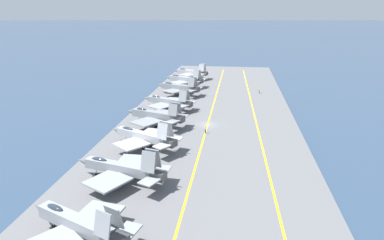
% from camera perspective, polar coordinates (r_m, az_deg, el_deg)
% --- Properties ---
extents(ground_plane, '(2000.00, 2000.00, 0.00)m').
position_cam_1_polar(ground_plane, '(83.93, 2.61, -1.02)').
color(ground_plane, '#2D425B').
extents(carrier_deck, '(183.66, 43.57, 0.40)m').
position_cam_1_polar(carrier_deck, '(83.87, 2.62, -0.89)').
color(carrier_deck, slate).
rests_on(carrier_deck, ground).
extents(deck_stripe_foul_line, '(165.22, 5.87, 0.01)m').
position_cam_1_polar(deck_stripe_foul_line, '(83.68, 10.82, -1.10)').
color(deck_stripe_foul_line, yellow).
rests_on(deck_stripe_foul_line, carrier_deck).
extents(deck_stripe_centerline, '(165.30, 0.36, 0.01)m').
position_cam_1_polar(deck_stripe_centerline, '(83.80, 2.62, -0.76)').
color(deck_stripe_centerline, yellow).
rests_on(deck_stripe_centerline, carrier_deck).
extents(parked_jet_nearest, '(12.61, 15.68, 6.14)m').
position_cam_1_polar(parked_jet_nearest, '(44.63, -18.55, -16.05)').
color(parked_jet_nearest, gray).
rests_on(parked_jet_nearest, carrier_deck).
extents(parked_jet_second, '(13.84, 16.61, 6.42)m').
position_cam_1_polar(parked_jet_second, '(56.73, -11.69, -7.89)').
color(parked_jet_second, gray).
rests_on(parked_jet_second, carrier_deck).
extents(parked_jet_third, '(13.25, 16.25, 6.46)m').
position_cam_1_polar(parked_jet_third, '(69.34, -8.09, -2.71)').
color(parked_jet_third, '#A8AAAF').
rests_on(parked_jet_third, carrier_deck).
extents(parked_jet_fourth, '(14.18, 16.09, 6.31)m').
position_cam_1_polar(parked_jet_fourth, '(82.47, -6.13, 0.79)').
color(parked_jet_fourth, gray).
rests_on(parked_jet_fourth, carrier_deck).
extents(parked_jet_fifth, '(13.49, 16.20, 6.07)m').
position_cam_1_polar(parked_jet_fifth, '(96.87, -4.02, 3.13)').
color(parked_jet_fifth, gray).
rests_on(parked_jet_fifth, carrier_deck).
extents(parked_jet_sixth, '(12.24, 15.89, 6.37)m').
position_cam_1_polar(parked_jet_sixth, '(113.11, -2.27, 5.47)').
color(parked_jet_sixth, gray).
rests_on(parked_jet_sixth, carrier_deck).
extents(parked_jet_seventh, '(12.75, 15.64, 6.50)m').
position_cam_1_polar(parked_jet_seventh, '(125.79, -1.26, 6.80)').
color(parked_jet_seventh, '#93999E').
rests_on(parked_jet_seventh, carrier_deck).
extents(parked_jet_eighth, '(11.90, 15.63, 6.34)m').
position_cam_1_polar(parked_jet_eighth, '(140.89, -0.21, 7.98)').
color(parked_jet_eighth, '#A8AAAF').
rests_on(parked_jet_eighth, carrier_deck).
extents(crew_white_vest, '(0.29, 0.40, 1.74)m').
position_cam_1_polar(crew_white_vest, '(77.57, 2.25, -1.56)').
color(crew_white_vest, '#232328').
rests_on(crew_white_vest, carrier_deck).
extents(crew_yellow_vest, '(0.40, 0.29, 1.86)m').
position_cam_1_polar(crew_yellow_vest, '(117.67, 11.16, 4.88)').
color(crew_yellow_vest, '#4C473D').
rests_on(crew_yellow_vest, carrier_deck).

